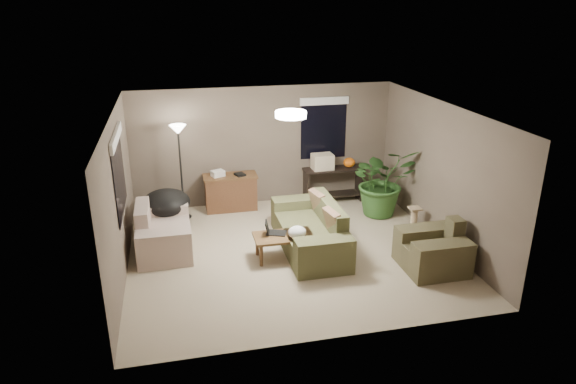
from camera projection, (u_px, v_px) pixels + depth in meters
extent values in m
plane|color=tan|center=(291.00, 252.00, 8.99)|extent=(5.50, 5.50, 0.00)
plane|color=white|center=(291.00, 111.00, 8.10)|extent=(5.50, 5.50, 0.00)
plane|color=#65584B|center=(264.00, 146.00, 10.83)|extent=(5.50, 0.00, 5.50)
plane|color=#65584B|center=(337.00, 253.00, 6.26)|extent=(5.50, 0.00, 5.50)
plane|color=#65584B|center=(119.00, 198.00, 7.98)|extent=(0.00, 5.00, 5.00)
plane|color=#65584B|center=(441.00, 173.00, 9.12)|extent=(0.00, 5.00, 5.00)
cube|color=#4E4F2F|center=(309.00, 237.00, 9.07)|extent=(0.95, 1.48, 0.42)
cube|color=#46472B|center=(330.00, 213.00, 9.00)|extent=(0.22, 1.48, 0.43)
cube|color=brown|center=(324.00, 256.00, 8.20)|extent=(0.95, 0.36, 0.60)
cube|color=brown|center=(297.00, 212.00, 9.88)|extent=(0.95, 0.36, 0.60)
cube|color=#8C7251|center=(334.00, 223.00, 8.57)|extent=(0.31, 0.48, 0.47)
cube|color=#8C7251|center=(319.00, 203.00, 9.39)|extent=(0.32, 0.49, 0.47)
cube|color=beige|center=(165.00, 237.00, 9.05)|extent=(0.90, 0.88, 0.42)
cube|color=beige|center=(143.00, 217.00, 8.83)|extent=(0.22, 0.88, 0.43)
cube|color=beige|center=(165.00, 248.00, 8.45)|extent=(0.90, 0.36, 0.60)
cube|color=beige|center=(164.00, 219.00, 9.59)|extent=(0.90, 0.36, 0.60)
cube|color=brown|center=(431.00, 256.00, 8.39)|extent=(0.95, 0.28, 0.42)
cube|color=#4D472E|center=(455.00, 231.00, 8.31)|extent=(0.22, 0.28, 0.43)
cube|color=#4E482E|center=(442.00, 261.00, 8.06)|extent=(0.95, 0.36, 0.60)
cube|color=brown|center=(423.00, 243.00, 8.65)|extent=(0.95, 0.36, 0.60)
cube|color=brown|center=(284.00, 236.00, 8.65)|extent=(1.00, 0.55, 0.04)
cylinder|color=brown|center=(261.00, 255.00, 8.46)|extent=(0.06, 0.06, 0.38)
cylinder|color=brown|center=(310.00, 250.00, 8.63)|extent=(0.06, 0.06, 0.38)
cylinder|color=brown|center=(257.00, 245.00, 8.82)|extent=(0.06, 0.06, 0.38)
cylinder|color=brown|center=(304.00, 240.00, 8.99)|extent=(0.06, 0.06, 0.38)
cube|color=black|center=(277.00, 233.00, 8.71)|extent=(0.39, 0.33, 0.02)
cube|color=black|center=(267.00, 227.00, 8.64)|extent=(0.12, 0.24, 0.22)
ellipsoid|color=white|center=(297.00, 232.00, 8.51)|extent=(0.37, 0.35, 0.21)
cube|color=brown|center=(231.00, 193.00, 10.70)|extent=(1.05, 0.45, 0.71)
cube|color=brown|center=(230.00, 176.00, 10.57)|extent=(1.10, 0.50, 0.04)
cube|color=silver|center=(218.00, 173.00, 10.49)|extent=(0.31, 0.28, 0.12)
cube|color=black|center=(240.00, 174.00, 10.55)|extent=(0.24, 0.27, 0.04)
cube|color=black|center=(333.00, 169.00, 11.01)|extent=(1.30, 0.40, 0.04)
cube|color=black|center=(306.00, 188.00, 11.02)|extent=(0.05, 0.38, 0.71)
cube|color=black|center=(359.00, 183.00, 11.27)|extent=(0.05, 0.38, 0.71)
cube|color=black|center=(333.00, 194.00, 11.22)|extent=(1.25, 0.36, 0.03)
ellipsoid|color=orange|center=(349.00, 163.00, 11.04)|extent=(0.32, 0.32, 0.21)
cube|color=beige|center=(322.00, 162.00, 10.89)|extent=(0.45, 0.34, 0.33)
cylinder|color=black|center=(168.00, 222.00, 9.81)|extent=(0.60, 0.60, 0.30)
ellipsoid|color=black|center=(166.00, 203.00, 9.67)|extent=(1.07, 1.07, 0.50)
cylinder|color=black|center=(185.00, 217.00, 10.42)|extent=(0.28, 0.28, 0.02)
cylinder|color=black|center=(181.00, 175.00, 10.10)|extent=(0.04, 0.04, 1.78)
cone|color=white|center=(178.00, 130.00, 9.78)|extent=(0.32, 0.32, 0.18)
cylinder|color=white|center=(291.00, 114.00, 8.13)|extent=(0.50, 0.50, 0.10)
imported|color=#2D5923|center=(382.00, 188.00, 10.39)|extent=(1.30, 1.44, 1.12)
cube|color=tan|center=(413.00, 231.00, 9.75)|extent=(0.32, 0.32, 0.03)
cylinder|color=tan|center=(414.00, 220.00, 9.67)|extent=(0.12, 0.12, 0.44)
cube|color=tan|center=(415.00, 208.00, 9.58)|extent=(0.22, 0.22, 0.03)
cube|color=black|center=(119.00, 174.00, 8.15)|extent=(0.01, 1.50, 1.30)
cube|color=white|center=(116.00, 137.00, 7.94)|extent=(0.05, 1.56, 0.16)
cube|color=black|center=(324.00, 129.00, 10.98)|extent=(1.00, 0.01, 1.30)
cube|color=white|center=(324.00, 101.00, 10.75)|extent=(1.06, 0.05, 0.16)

